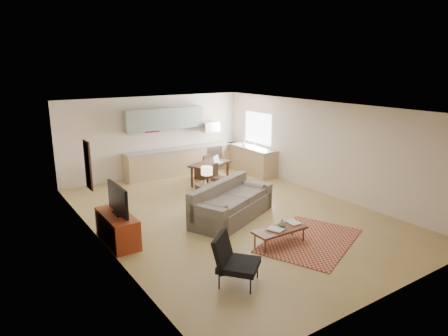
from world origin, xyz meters
TOP-DOWN VIEW (x-y plane):
  - room at (0.00, 0.00)m, footprint 9.00×9.00m
  - kitchen_counter_back at (0.90, 4.18)m, footprint 4.26×0.64m
  - kitchen_counter_right at (2.93, 3.00)m, footprint 0.64×2.26m
  - kitchen_range at (2.00, 4.18)m, footprint 0.62×0.62m
  - kitchen_microwave at (2.00, 4.20)m, footprint 0.62×0.40m
  - upper_cabinets at (0.30, 4.33)m, footprint 2.80×0.34m
  - window_right at (3.23, 3.00)m, footprint 0.02×1.40m
  - wall_art_left at (-3.21, 0.90)m, footprint 0.06×0.42m
  - triptych at (-0.10, 4.47)m, footprint 1.70×0.04m
  - rug at (0.52, -2.28)m, footprint 2.81×2.44m
  - sofa at (-0.14, -0.28)m, footprint 2.79×2.06m
  - coffee_table at (-0.15, -2.05)m, footprint 1.21×0.49m
  - book_a at (-0.39, -2.09)m, footprint 0.46×0.49m
  - book_b at (0.18, -1.96)m, footprint 0.31×0.37m
  - vase at (-0.06, -2.00)m, footprint 0.20×0.20m
  - armchair at (-1.78, -2.83)m, footprint 1.08×1.08m
  - tv_credenza at (-2.96, -0.03)m, footprint 0.53×1.38m
  - tv at (-2.91, -0.03)m, footprint 0.11×1.07m
  - console_table at (-0.21, 0.80)m, footprint 0.54×0.36m
  - table_lamp at (-0.21, 0.80)m, footprint 0.31×0.31m
  - dining_table at (0.97, 2.54)m, footprint 1.57×1.29m
  - dining_chair_near at (0.85, 1.83)m, footprint 0.51×0.52m
  - dining_chair_far at (1.09, 3.25)m, footprint 0.53×0.54m
  - laptop at (1.24, 2.45)m, footprint 0.36×0.32m
  - soap_bottle at (2.83, 3.25)m, footprint 0.12×0.13m

SIDE VIEW (x-z plane):
  - rug at x=0.52m, z-range 0.00..0.02m
  - coffee_table at x=-0.15m, z-range 0.00..0.36m
  - console_table at x=-0.21m, z-range 0.00..0.62m
  - tv_credenza at x=-2.96m, z-range 0.00..0.64m
  - dining_table at x=0.97m, z-range 0.00..0.69m
  - book_b at x=0.18m, z-range 0.36..0.38m
  - book_a at x=-0.39m, z-range 0.36..0.39m
  - dining_chair_near at x=0.85m, z-range 0.00..0.81m
  - dining_chair_far at x=1.09m, z-range 0.00..0.82m
  - armchair at x=-1.78m, z-range 0.00..0.87m
  - sofa at x=-0.14m, z-range 0.00..0.89m
  - vase at x=-0.06m, z-range 0.36..0.54m
  - kitchen_range at x=2.00m, z-range 0.00..0.90m
  - kitchen_counter_back at x=0.90m, z-range 0.00..0.92m
  - kitchen_counter_right at x=2.93m, z-range 0.00..0.92m
  - laptop at x=1.24m, z-range 0.69..0.91m
  - table_lamp at x=-0.21m, z-range 0.62..1.12m
  - tv at x=-2.91m, z-range 0.64..1.28m
  - soap_bottle at x=2.83m, z-range 0.92..1.11m
  - room at x=0.00m, z-range -3.15..5.85m
  - kitchen_microwave at x=2.00m, z-range 1.38..1.73m
  - window_right at x=3.23m, z-range 1.02..2.08m
  - wall_art_left at x=-3.21m, z-range 1.00..2.10m
  - triptych at x=-0.10m, z-range 1.50..2.00m
  - upper_cabinets at x=0.30m, z-range 1.60..2.30m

